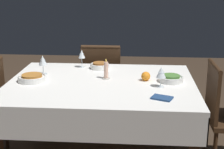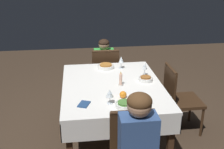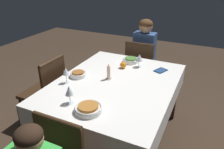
% 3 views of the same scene
% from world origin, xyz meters
% --- Properties ---
extents(ground_plane, '(8.00, 8.00, 0.00)m').
position_xyz_m(ground_plane, '(0.00, 0.00, 0.00)').
color(ground_plane, '#3D2D21').
extents(dining_table, '(1.48, 1.15, 0.73)m').
position_xyz_m(dining_table, '(0.00, 0.00, 0.65)').
color(dining_table, white).
rests_on(dining_table, ground_plane).
extents(chair_east, '(0.43, 0.43, 0.88)m').
position_xyz_m(chair_east, '(1.01, 0.06, 0.48)').
color(chair_east, '#382314').
rests_on(chair_east, ground_plane).
extents(chair_north, '(0.43, 0.43, 0.88)m').
position_xyz_m(chair_north, '(-0.08, 0.85, 0.48)').
color(chair_north, '#382314').
rests_on(chair_north, ground_plane).
extents(person_adult_denim, '(0.34, 0.30, 1.15)m').
position_xyz_m(person_adult_denim, '(1.17, 0.06, 0.65)').
color(person_adult_denim, '#383342').
rests_on(person_adult_denim, ground_plane).
extents(bowl_east, '(0.19, 0.19, 0.06)m').
position_xyz_m(bowl_east, '(0.55, 0.05, 0.76)').
color(bowl_east, white).
rests_on(bowl_east, dining_table).
extents(wine_glass_east, '(0.07, 0.07, 0.16)m').
position_xyz_m(wine_glass_east, '(0.46, -0.09, 0.84)').
color(wine_glass_east, white).
rests_on(wine_glass_east, dining_table).
extents(bowl_west, '(0.22, 0.22, 0.06)m').
position_xyz_m(bowl_west, '(-0.55, -0.02, 0.76)').
color(bowl_west, white).
rests_on(bowl_west, dining_table).
extents(wine_glass_west, '(0.07, 0.07, 0.17)m').
position_xyz_m(wine_glass_west, '(-0.51, 0.18, 0.85)').
color(wine_glass_west, white).
rests_on(wine_glass_west, dining_table).
extents(bowl_north, '(0.17, 0.17, 0.06)m').
position_xyz_m(bowl_north, '(-0.06, 0.41, 0.76)').
color(bowl_north, white).
rests_on(bowl_north, dining_table).
extents(wine_glass_north, '(0.06, 0.06, 0.16)m').
position_xyz_m(wine_glass_north, '(-0.22, 0.43, 0.85)').
color(wine_glass_north, white).
rests_on(wine_glass_north, dining_table).
extents(candle_centerpiece, '(0.06, 0.06, 0.17)m').
position_xyz_m(candle_centerpiece, '(0.03, 0.09, 0.79)').
color(candle_centerpiece, beige).
rests_on(candle_centerpiece, dining_table).
extents(orange_fruit, '(0.07, 0.07, 0.07)m').
position_xyz_m(orange_fruit, '(0.35, 0.07, 0.77)').
color(orange_fruit, orange).
rests_on(orange_fruit, dining_table).
extents(napkin_red_folded, '(0.16, 0.14, 0.01)m').
position_xyz_m(napkin_red_folded, '(0.46, -0.35, 0.73)').
color(napkin_red_folded, navy).
rests_on(napkin_red_folded, dining_table).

